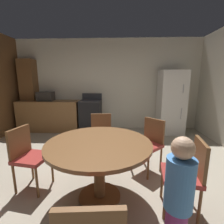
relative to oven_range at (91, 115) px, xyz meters
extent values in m
plane|color=#A89E89|center=(0.48, -2.53, -0.47)|extent=(14.00, 14.00, 0.00)
cube|color=silver|center=(0.48, 0.40, 0.88)|extent=(5.80, 0.12, 2.70)
cube|color=olive|center=(-1.24, 0.00, -0.02)|extent=(1.77, 0.60, 0.90)
cube|color=brown|center=(-1.90, 0.18, 0.58)|extent=(0.44, 0.36, 2.10)
cube|color=black|center=(0.00, 0.00, -0.02)|extent=(0.60, 0.60, 0.90)
cube|color=#38383D|center=(0.00, 0.00, 0.44)|extent=(0.60, 0.60, 0.02)
cube|color=#38383D|center=(0.00, 0.28, 0.54)|extent=(0.60, 0.04, 0.18)
cube|color=white|center=(2.30, -0.05, 0.41)|extent=(0.68, 0.66, 1.76)
cylinder|color=#B2B2B7|center=(2.48, -0.39, 0.81)|extent=(0.02, 0.02, 0.22)
cylinder|color=#B2B2B7|center=(2.48, -0.39, 0.16)|extent=(0.02, 0.02, 0.30)
cube|color=#2D2B28|center=(-1.33, 0.00, 0.56)|extent=(0.44, 0.32, 0.26)
cylinder|color=brown|center=(0.59, -2.76, -0.45)|extent=(0.54, 0.54, 0.03)
cylinder|color=brown|center=(0.59, -2.76, -0.11)|extent=(0.14, 0.14, 0.72)
cylinder|color=brown|center=(0.59, -2.76, 0.27)|extent=(1.28, 1.28, 0.04)
cylinder|color=brown|center=(-0.15, -2.47, -0.25)|extent=(0.03, 0.03, 0.43)
cylinder|color=brown|center=(-0.21, -2.80, -0.25)|extent=(0.03, 0.03, 0.43)
cylinder|color=brown|center=(-0.49, -2.41, -0.25)|extent=(0.03, 0.03, 0.43)
cylinder|color=brown|center=(-0.54, -2.75, -0.25)|extent=(0.03, 0.03, 0.43)
cube|color=#9E2D28|center=(-0.35, -2.61, -0.02)|extent=(0.46, 0.46, 0.05)
cube|color=brown|center=(-0.52, -2.58, 0.19)|extent=(0.10, 0.38, 0.42)
cylinder|color=brown|center=(1.28, -2.36, -0.25)|extent=(0.03, 0.03, 0.43)
cylinder|color=brown|center=(1.05, -2.11, -0.25)|extent=(0.03, 0.03, 0.43)
cylinder|color=brown|center=(1.53, -2.13, -0.25)|extent=(0.03, 0.03, 0.43)
cylinder|color=brown|center=(1.30, -1.88, -0.25)|extent=(0.03, 0.03, 0.43)
cube|color=#9E2D28|center=(1.29, -2.12, -0.02)|extent=(0.57, 0.57, 0.05)
cube|color=brown|center=(1.42, -1.99, 0.19)|extent=(0.28, 0.30, 0.42)
cylinder|color=brown|center=(0.69, -1.97, -0.25)|extent=(0.03, 0.03, 0.43)
cylinder|color=brown|center=(0.35, -2.00, -0.25)|extent=(0.03, 0.03, 0.43)
cylinder|color=brown|center=(0.66, -1.63, -0.25)|extent=(0.03, 0.03, 0.43)
cylinder|color=brown|center=(0.32, -1.66, -0.25)|extent=(0.03, 0.03, 0.43)
cube|color=#9E2D28|center=(0.51, -1.81, -0.02)|extent=(0.43, 0.43, 0.05)
cube|color=brown|center=(0.49, -1.64, 0.19)|extent=(0.38, 0.07, 0.42)
cylinder|color=brown|center=(1.33, -3.06, -0.25)|extent=(0.03, 0.03, 0.43)
cylinder|color=brown|center=(1.39, -2.73, -0.25)|extent=(0.03, 0.03, 0.43)
cylinder|color=brown|center=(1.67, -3.12, -0.25)|extent=(0.03, 0.03, 0.43)
cylinder|color=brown|center=(1.72, -2.78, -0.25)|extent=(0.03, 0.03, 0.43)
cube|color=#9E2D28|center=(1.53, -2.92, -0.02)|extent=(0.46, 0.46, 0.05)
cube|color=brown|center=(1.71, -2.95, 0.19)|extent=(0.10, 0.38, 0.42)
cylinder|color=#4784CC|center=(1.30, -3.45, 0.24)|extent=(0.31, 0.31, 0.42)
sphere|color=#D6A884|center=(1.30, -3.45, 0.54)|extent=(0.17, 0.17, 0.17)
camera|label=1|loc=(0.83, -4.55, 1.02)|focal=25.28mm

